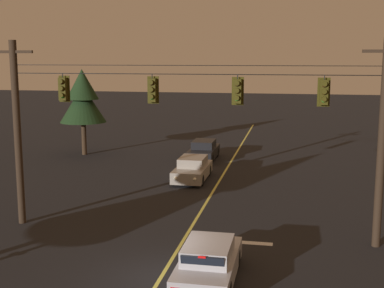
{
  "coord_description": "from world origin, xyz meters",
  "views": [
    {
      "loc": [
        4.22,
        -15.9,
        7.41
      ],
      "look_at": [
        0.0,
        5.69,
        3.69
      ],
      "focal_mm": 48.53,
      "sensor_mm": 36.0,
      "label": 1
    }
  ],
  "objects_px": {
    "car_waiting_near_lane": "(208,263)",
    "tree_verge_far": "(83,99)",
    "traffic_light_leftmost": "(63,89)",
    "car_oncoming_trailing": "(204,151)",
    "traffic_light_right_inner": "(324,92)",
    "car_oncoming_lead": "(192,169)",
    "traffic_light_centre": "(237,91)",
    "traffic_light_left_inner": "(152,90)"
  },
  "relations": [
    {
      "from": "traffic_light_leftmost",
      "to": "car_oncoming_trailing",
      "type": "xyz_separation_m",
      "value": [
        3.31,
        15.98,
        -5.4
      ]
    },
    {
      "from": "car_oncoming_trailing",
      "to": "tree_verge_far",
      "type": "relative_size",
      "value": 0.68
    },
    {
      "from": "traffic_light_left_inner",
      "to": "car_oncoming_lead",
      "type": "bearing_deg",
      "value": 91.14
    },
    {
      "from": "car_oncoming_trailing",
      "to": "tree_verge_far",
      "type": "height_order",
      "value": "tree_verge_far"
    },
    {
      "from": "car_waiting_near_lane",
      "to": "tree_verge_far",
      "type": "bearing_deg",
      "value": 122.22
    },
    {
      "from": "traffic_light_left_inner",
      "to": "traffic_light_right_inner",
      "type": "relative_size",
      "value": 1.0
    },
    {
      "from": "traffic_light_centre",
      "to": "car_oncoming_lead",
      "type": "xyz_separation_m",
      "value": [
        -3.69,
        9.63,
        -5.4
      ]
    },
    {
      "from": "car_oncoming_trailing",
      "to": "car_oncoming_lead",
      "type": "bearing_deg",
      "value": -86.32
    },
    {
      "from": "car_oncoming_lead",
      "to": "car_waiting_near_lane",
      "type": "bearing_deg",
      "value": -76.89
    },
    {
      "from": "traffic_light_leftmost",
      "to": "traffic_light_centre",
      "type": "xyz_separation_m",
      "value": [
        7.41,
        0.0,
        0.0
      ]
    },
    {
      "from": "car_oncoming_trailing",
      "to": "traffic_light_right_inner",
      "type": "bearing_deg",
      "value": -65.05
    },
    {
      "from": "car_oncoming_lead",
      "to": "car_oncoming_trailing",
      "type": "relative_size",
      "value": 1.0
    },
    {
      "from": "car_oncoming_lead",
      "to": "tree_verge_far",
      "type": "xyz_separation_m",
      "value": [
        -9.67,
        6.45,
        3.63
      ]
    },
    {
      "from": "traffic_light_right_inner",
      "to": "car_oncoming_lead",
      "type": "xyz_separation_m",
      "value": [
        -7.02,
        9.63,
        -5.4
      ]
    },
    {
      "from": "traffic_light_centre",
      "to": "car_oncoming_lead",
      "type": "bearing_deg",
      "value": 110.96
    },
    {
      "from": "car_waiting_near_lane",
      "to": "car_oncoming_lead",
      "type": "bearing_deg",
      "value": 103.11
    },
    {
      "from": "traffic_light_leftmost",
      "to": "car_oncoming_trailing",
      "type": "height_order",
      "value": "traffic_light_leftmost"
    },
    {
      "from": "traffic_light_leftmost",
      "to": "car_oncoming_lead",
      "type": "height_order",
      "value": "traffic_light_leftmost"
    },
    {
      "from": "traffic_light_leftmost",
      "to": "car_oncoming_lead",
      "type": "relative_size",
      "value": 0.28
    },
    {
      "from": "car_oncoming_lead",
      "to": "traffic_light_left_inner",
      "type": "bearing_deg",
      "value": -88.86
    },
    {
      "from": "traffic_light_left_inner",
      "to": "car_waiting_near_lane",
      "type": "bearing_deg",
      "value": -55.35
    },
    {
      "from": "traffic_light_centre",
      "to": "car_oncoming_trailing",
      "type": "bearing_deg",
      "value": 104.38
    },
    {
      "from": "car_oncoming_lead",
      "to": "car_oncoming_trailing",
      "type": "distance_m",
      "value": 6.36
    },
    {
      "from": "car_oncoming_trailing",
      "to": "traffic_light_leftmost",
      "type": "bearing_deg",
      "value": -101.72
    },
    {
      "from": "traffic_light_centre",
      "to": "car_waiting_near_lane",
      "type": "relative_size",
      "value": 0.28
    },
    {
      "from": "traffic_light_left_inner",
      "to": "traffic_light_right_inner",
      "type": "height_order",
      "value": "same"
    },
    {
      "from": "traffic_light_right_inner",
      "to": "car_oncoming_lead",
      "type": "distance_m",
      "value": 13.08
    },
    {
      "from": "traffic_light_leftmost",
      "to": "tree_verge_far",
      "type": "xyz_separation_m",
      "value": [
        -5.94,
        16.07,
        -1.77
      ]
    },
    {
      "from": "car_waiting_near_lane",
      "to": "car_oncoming_lead",
      "type": "xyz_separation_m",
      "value": [
        -3.29,
        14.11,
        -0.0
      ]
    },
    {
      "from": "traffic_light_centre",
      "to": "car_waiting_near_lane",
      "type": "bearing_deg",
      "value": -95.13
    },
    {
      "from": "traffic_light_right_inner",
      "to": "car_oncoming_trailing",
      "type": "relative_size",
      "value": 0.28
    },
    {
      "from": "tree_verge_far",
      "to": "traffic_light_left_inner",
      "type": "bearing_deg",
      "value": -58.48
    },
    {
      "from": "traffic_light_leftmost",
      "to": "car_waiting_near_lane",
      "type": "bearing_deg",
      "value": -32.57
    },
    {
      "from": "tree_verge_far",
      "to": "traffic_light_centre",
      "type": "bearing_deg",
      "value": -50.28
    },
    {
      "from": "traffic_light_leftmost",
      "to": "traffic_light_centre",
      "type": "bearing_deg",
      "value": 0.0
    },
    {
      "from": "car_oncoming_trailing",
      "to": "traffic_light_centre",
      "type": "bearing_deg",
      "value": -75.62
    },
    {
      "from": "car_waiting_near_lane",
      "to": "car_oncoming_trailing",
      "type": "distance_m",
      "value": 20.79
    },
    {
      "from": "car_waiting_near_lane",
      "to": "tree_verge_far",
      "type": "xyz_separation_m",
      "value": [
        -12.95,
        20.55,
        3.63
      ]
    },
    {
      "from": "traffic_light_right_inner",
      "to": "car_oncoming_trailing",
      "type": "bearing_deg",
      "value": 114.95
    },
    {
      "from": "traffic_light_centre",
      "to": "tree_verge_far",
      "type": "bearing_deg",
      "value": 129.72
    },
    {
      "from": "traffic_light_centre",
      "to": "tree_verge_far",
      "type": "relative_size",
      "value": 0.19
    },
    {
      "from": "traffic_light_leftmost",
      "to": "tree_verge_far",
      "type": "distance_m",
      "value": 17.23
    }
  ]
}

